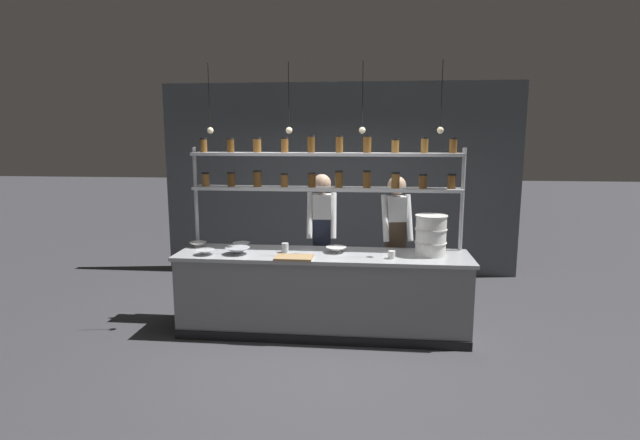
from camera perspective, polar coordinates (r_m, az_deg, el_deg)
name	(u,v)px	position (r m, az deg, el deg)	size (l,w,h in m)	color
ground_plane	(323,332)	(5.86, 0.29, -12.63)	(40.00, 40.00, 0.00)	#3D3D42
back_wall	(338,180)	(8.02, 2.11, 4.63)	(5.67, 0.12, 3.04)	#4C5156
prep_counter	(323,293)	(5.70, 0.30, -8.36)	(3.27, 0.76, 0.92)	gray
spice_shelf_unit	(326,175)	(5.77, 0.66, 5.20)	(3.15, 0.28, 2.22)	#ADAFB5
chef_left	(322,234)	(6.14, 0.21, -1.58)	(0.37, 0.31, 1.76)	black
chef_center	(395,236)	(6.09, 8.62, -1.88)	(0.40, 0.33, 1.74)	black
container_stack	(431,235)	(5.59, 12.55, -1.70)	(0.35, 0.35, 0.44)	white
cutting_board	(294,257)	(5.35, -3.00, -4.29)	(0.40, 0.26, 0.02)	#A88456
prep_bowl_near_left	(205,252)	(5.65, -12.98, -3.62)	(0.21, 0.21, 0.06)	silver
prep_bowl_center_front	(241,245)	(5.94, -8.97, -2.84)	(0.21, 0.21, 0.06)	silver
prep_bowl_center_back	(198,245)	(6.07, -13.77, -2.75)	(0.21, 0.21, 0.06)	white
prep_bowl_near_right	(238,251)	(5.61, -9.40, -3.50)	(0.27, 0.27, 0.08)	#B2B7BC
prep_bowl_far_left	(336,250)	(5.62, 1.86, -3.42)	(0.23, 0.23, 0.06)	silver
serving_cup_front	(285,248)	(5.63, -4.01, -3.18)	(0.08, 0.08, 0.11)	#B2B7BC
serving_cup_by_board	(392,255)	(5.40, 8.19, -3.95)	(0.08, 0.08, 0.08)	silver
pendant_light_row	(324,126)	(5.42, 0.46, 10.65)	(2.55, 0.07, 0.75)	black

